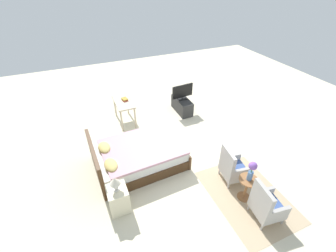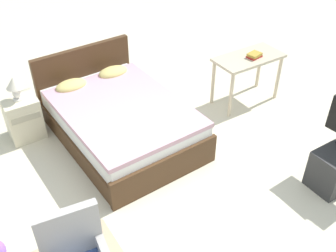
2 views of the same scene
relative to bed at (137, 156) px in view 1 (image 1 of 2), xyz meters
name	(u,v)px [view 1 (image 1 of 2)]	position (x,y,z in m)	size (l,w,h in m)	color
ground_plane	(180,155)	(-0.11, -1.14, -0.30)	(16.00, 16.00, 0.00)	beige
floor_rug	(247,196)	(-1.88, -1.94, -0.29)	(2.10, 1.50, 0.01)	tan
bed	(137,156)	(0.00, 0.00, 0.00)	(1.59, 2.23, 0.96)	#472D19
armchair_by_window_left	(266,205)	(-2.41, -1.88, 0.08)	(0.60, 0.60, 0.92)	#ADA8A3
armchair_by_window_right	(232,168)	(-1.33, -1.88, 0.08)	(0.61, 0.61, 0.92)	#ADA8A3
side_table	(247,186)	(-1.88, -1.85, 0.07)	(0.40, 0.40, 0.58)	#936038
flower_vase	(252,169)	(-1.88, -1.85, 0.58)	(0.17, 0.17, 0.48)	#4C709E
nightstand	(118,199)	(-1.07, 0.72, 0.00)	(0.44, 0.41, 0.59)	beige
table_lamp	(115,182)	(-1.07, 0.73, 0.51)	(0.22, 0.22, 0.33)	silver
tv_stand	(182,105)	(1.91, -2.17, -0.06)	(0.96, 0.40, 0.49)	#2D2D2D
tv_flatscreen	(182,92)	(1.91, -2.17, 0.46)	(0.23, 0.75, 0.52)	black
vanity_desk	(124,104)	(2.06, -0.20, 0.34)	(1.04, 0.52, 0.75)	beige
book_stack	(125,99)	(2.11, -0.26, 0.49)	(0.23, 0.18, 0.07)	#AD2823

